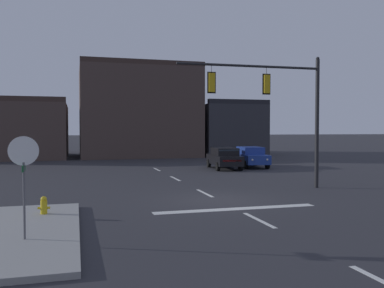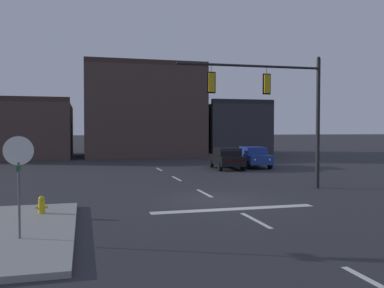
{
  "view_description": "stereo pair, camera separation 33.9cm",
  "coord_description": "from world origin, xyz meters",
  "views": [
    {
      "loc": [
        -5.81,
        -16.51,
        3.01
      ],
      "look_at": [
        -0.3,
        3.14,
        2.28
      ],
      "focal_mm": 38.8,
      "sensor_mm": 36.0,
      "label": 1
    },
    {
      "loc": [
        -5.48,
        -16.6,
        3.01
      ],
      "look_at": [
        -0.3,
        3.14,
        2.28
      ],
      "focal_mm": 38.8,
      "sensor_mm": 36.0,
      "label": 2
    }
  ],
  "objects": [
    {
      "name": "building_row",
      "position": [
        -1.71,
        30.5,
        3.75
      ],
      "size": [
        33.95,
        12.55,
        10.04
      ],
      "color": "#473833",
      "rests_on": "ground"
    },
    {
      "name": "lane_centreline",
      "position": [
        0.0,
        2.0,
        0.0
      ],
      "size": [
        0.16,
        26.4,
        0.01
      ],
      "color": "silver",
      "rests_on": "ground"
    },
    {
      "name": "stop_bar_paint",
      "position": [
        0.0,
        -2.0,
        0.0
      ],
      "size": [
        6.4,
        0.5,
        0.01
      ],
      "primitive_type": "cube",
      "color": "silver",
      "rests_on": "ground"
    },
    {
      "name": "stop_sign",
      "position": [
        -7.12,
        -5.05,
        2.14
      ],
      "size": [
        0.76,
        0.64,
        2.83
      ],
      "color": "#56565B",
      "rests_on": "ground"
    },
    {
      "name": "signal_mast_near_side",
      "position": [
        3.91,
        2.25,
        4.52
      ],
      "size": [
        7.45,
        0.45,
        6.69
      ],
      "color": "black",
      "rests_on": "ground"
    },
    {
      "name": "fire_hydrant",
      "position": [
        -6.88,
        -1.79,
        0.33
      ],
      "size": [
        0.4,
        0.3,
        0.75
      ],
      "color": "gold",
      "rests_on": "ground"
    },
    {
      "name": "ground_plane",
      "position": [
        0.0,
        0.0,
        0.0
      ],
      "size": [
        400.0,
        400.0,
        0.0
      ],
      "primitive_type": "plane",
      "color": "#2B2B30"
    },
    {
      "name": "car_lot_middle",
      "position": [
        4.99,
        12.99,
        0.86
      ],
      "size": [
        2.22,
        4.57,
        1.61
      ],
      "color": "black",
      "rests_on": "ground"
    },
    {
      "name": "car_lot_nearside",
      "position": [
        7.53,
        13.82,
        0.86
      ],
      "size": [
        2.28,
        4.59,
        1.61
      ],
      "color": "navy",
      "rests_on": "ground"
    }
  ]
}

